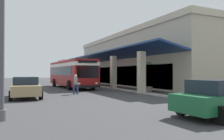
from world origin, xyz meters
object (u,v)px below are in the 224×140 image
Objects in this scene: potted_palm at (145,85)px; parked_sedan_tan at (25,87)px; transit_bus at (71,72)px; pedestrian at (76,83)px.

parked_sedan_tan is at bearing -84.03° from potted_palm.
parked_sedan_tan is at bearing -31.31° from transit_bus.
pedestrian is 6.79m from potted_palm.
parked_sedan_tan is 4.03m from pedestrian.
transit_bus reaches higher than parked_sedan_tan.
parked_sedan_tan is at bearing -75.10° from pedestrian.
transit_bus is 6.99× the size of pedestrian.
transit_bus reaches higher than potted_palm.
transit_bus reaches higher than pedestrian.
potted_palm reaches higher than parked_sedan_tan.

